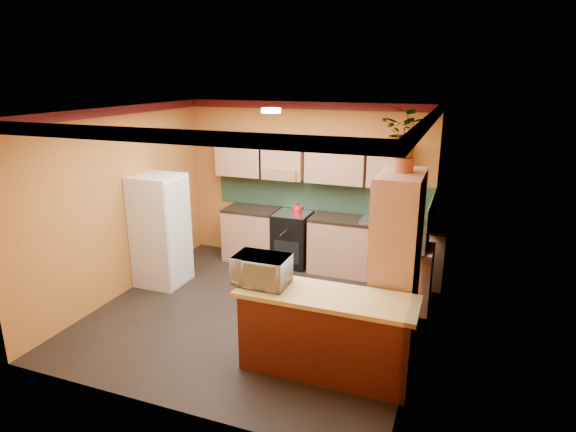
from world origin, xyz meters
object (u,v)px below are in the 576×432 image
(base_cabinets_back, at_px, (328,244))
(fridge, at_px, (160,230))
(microwave, at_px, (262,270))
(breakfast_bar, at_px, (325,336))
(stove, at_px, (293,239))
(pantry, at_px, (396,263))

(base_cabinets_back, distance_m, fridge, 2.68)
(microwave, bearing_deg, fridge, 148.80)
(base_cabinets_back, bearing_deg, breakfast_bar, -74.64)
(stove, height_order, microwave, microwave)
(stove, relative_size, microwave, 1.56)
(stove, bearing_deg, breakfast_bar, -63.48)
(fridge, distance_m, breakfast_bar, 3.34)
(base_cabinets_back, distance_m, breakfast_bar, 2.89)
(pantry, bearing_deg, fridge, 171.04)
(base_cabinets_back, distance_m, stove, 0.63)
(microwave, bearing_deg, pantry, 31.81)
(stove, distance_m, pantry, 2.85)
(fridge, bearing_deg, microwave, -31.24)
(breakfast_bar, bearing_deg, pantry, 54.25)
(fridge, xyz_separation_m, breakfast_bar, (3.01, -1.38, -0.41))
(fridge, bearing_deg, pantry, -8.96)
(stove, height_order, breakfast_bar, stove)
(base_cabinets_back, xyz_separation_m, breakfast_bar, (0.77, -2.79, 0.00))
(stove, xyz_separation_m, pantry, (1.98, -1.97, 0.59))
(stove, xyz_separation_m, microwave, (0.66, -2.79, 0.64))
(stove, bearing_deg, fridge, -139.15)
(base_cabinets_back, relative_size, breakfast_bar, 2.03)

